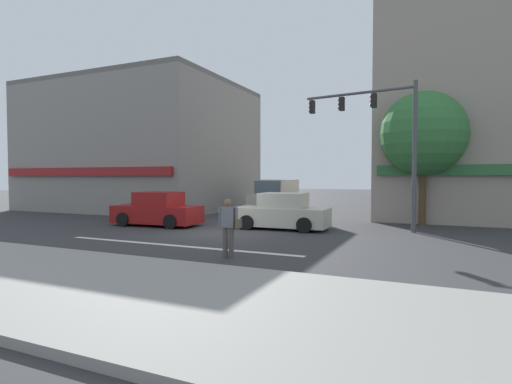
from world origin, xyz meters
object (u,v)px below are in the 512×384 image
Objects in this scene: traffic_light_mast at (382,129)px; van_crossing_leftbound at (276,197)px; utility_pole_far_right at (426,151)px; sedan_crossing_center at (282,213)px; pedestrian_foreground_with_bag at (229,224)px; utility_pole_near_left at (153,153)px; street_tree at (423,134)px; sedan_approaching_near at (157,210)px.

traffic_light_mast is 1.34× the size of van_crossing_leftbound.
utility_pole_far_right is 9.18m from sedan_crossing_center.
traffic_light_mast is at bearing 19.42° from sedan_crossing_center.
utility_pole_far_right reaches higher than pedestrian_foreground_with_bag.
utility_pole_near_left reaches higher than sedan_crossing_center.
pedestrian_foreground_with_bag is (-4.74, -10.52, -3.34)m from street_tree.
traffic_light_mast is at bearing -8.29° from utility_pole_near_left.
utility_pole_far_right is 1.14× the size of traffic_light_mast.
van_crossing_leftbound is at bearing 177.54° from utility_pole_far_right.
street_tree is 3.76× the size of pedestrian_foreground_with_bag.
utility_pole_far_right is 4.22× the size of pedestrian_foreground_with_bag.
sedan_crossing_center is at bearing -19.47° from utility_pole_near_left.
sedan_crossing_center is (-5.57, -4.08, -3.58)m from street_tree.
van_crossing_leftbound is (2.76, 8.21, 0.29)m from sedan_approaching_near.
utility_pole_near_left is 4.30× the size of pedestrian_foreground_with_bag.
van_crossing_leftbound is (-7.01, 5.55, -3.30)m from traffic_light_mast.
utility_pole_near_left is 14.65m from pedestrian_foreground_with_bag.
traffic_light_mast is 9.53m from van_crossing_leftbound.
van_crossing_leftbound is (-2.98, 6.97, 0.29)m from sedan_crossing_center.
street_tree is at bearing 25.23° from sedan_approaching_near.
traffic_light_mast is 9.12m from pedestrian_foreground_with_bag.
pedestrian_foreground_with_bag reaches higher than sedan_crossing_center.
traffic_light_mast is (-1.62, -5.18, 0.63)m from utility_pole_far_right.
street_tree is 7.78m from sedan_crossing_center.
street_tree is 1.36× the size of van_crossing_leftbound.
sedan_crossing_center is (-4.03, -1.42, -3.59)m from traffic_light_mast.
utility_pole_far_right is at bearing 88.13° from street_tree.
sedan_approaching_near is at bearing -49.93° from utility_pole_near_left.
utility_pole_near_left is 10.67m from sedan_crossing_center.
van_crossing_leftbound is at bearing 71.46° from sedan_approaching_near.
street_tree is 12.01m from pedestrian_foreground_with_bag.
van_crossing_leftbound is at bearing 28.06° from utility_pole_near_left.
pedestrian_foreground_with_bag is at bearing -114.28° from street_tree.
pedestrian_foreground_with_bag is (3.80, -13.41, -0.05)m from van_crossing_leftbound.
sedan_crossing_center is at bearing 12.25° from sedan_approaching_near.
utility_pole_near_left is at bearing -177.48° from street_tree.
traffic_light_mast is at bearing 15.27° from sedan_approaching_near.
street_tree is 0.89× the size of utility_pole_far_right.
sedan_approaching_near is 2.51× the size of pedestrian_foreground_with_bag.
street_tree is 1.50× the size of sedan_approaching_near.
sedan_approaching_near is 8.37m from pedestrian_foreground_with_bag.
sedan_approaching_near is (-9.76, -2.66, -3.59)m from traffic_light_mast.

